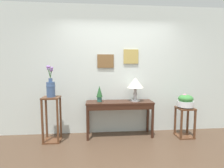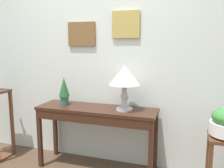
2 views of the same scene
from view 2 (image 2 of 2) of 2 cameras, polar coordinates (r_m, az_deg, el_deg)
back_wall_with_art at (r=2.98m, az=-1.90°, el=7.89°), size 9.00×0.13×2.80m
console_table at (r=2.80m, az=-3.89°, el=-7.73°), size 1.40×0.41×0.76m
table_lamp at (r=2.62m, az=3.01°, el=1.55°), size 0.34×0.34×0.50m
potted_plant_on_console at (r=2.94m, az=-11.30°, el=-1.34°), size 0.13×0.13×0.33m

